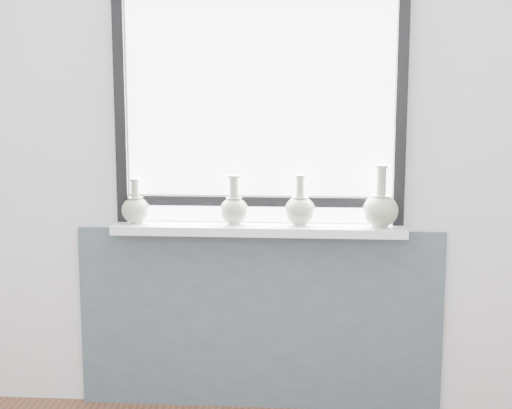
# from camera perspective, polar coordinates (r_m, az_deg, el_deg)

# --- Properties ---
(back_wall) EXTENTS (3.60, 0.02, 2.60)m
(back_wall) POSITION_cam_1_polar(r_m,az_deg,el_deg) (3.57, 0.29, 5.14)
(back_wall) COLOR silver
(back_wall) RESTS_ON ground
(apron_panel) EXTENTS (1.70, 0.03, 0.86)m
(apron_panel) POSITION_cam_1_polar(r_m,az_deg,el_deg) (3.72, 0.25, -8.39)
(apron_panel) COLOR #48565E
(apron_panel) RESTS_ON ground
(windowsill) EXTENTS (1.32, 0.18, 0.04)m
(windowsill) POSITION_cam_1_polar(r_m,az_deg,el_deg) (3.53, 0.18, -1.79)
(windowsill) COLOR silver
(windowsill) RESTS_ON apron_panel
(window) EXTENTS (1.30, 0.06, 1.05)m
(window) POSITION_cam_1_polar(r_m,az_deg,el_deg) (3.53, 0.26, 7.38)
(window) COLOR black
(window) RESTS_ON windowsill
(vase_a) EXTENTS (0.13, 0.13, 0.20)m
(vase_a) POSITION_cam_1_polar(r_m,az_deg,el_deg) (3.60, -8.74, -0.27)
(vase_a) COLOR #93A285
(vase_a) RESTS_ON windowsill
(vase_b) EXTENTS (0.13, 0.13, 0.22)m
(vase_b) POSITION_cam_1_polar(r_m,az_deg,el_deg) (3.53, -1.61, -0.24)
(vase_b) COLOR #93A285
(vase_b) RESTS_ON windowsill
(vase_c) EXTENTS (0.14, 0.14, 0.23)m
(vase_c) POSITION_cam_1_polar(r_m,az_deg,el_deg) (3.52, 3.21, -0.30)
(vase_c) COLOR #93A285
(vase_c) RESTS_ON windowsill
(vase_d) EXTENTS (0.16, 0.16, 0.28)m
(vase_d) POSITION_cam_1_polar(r_m,az_deg,el_deg) (3.51, 9.04, -0.26)
(vase_d) COLOR #93A285
(vase_d) RESTS_ON windowsill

